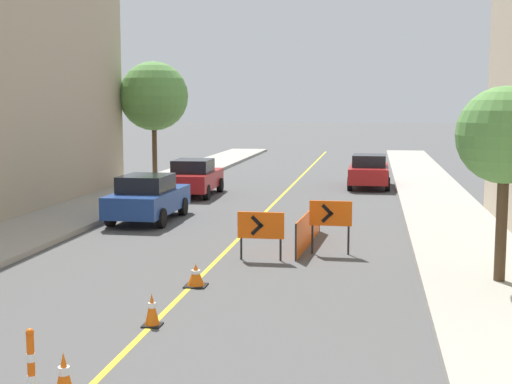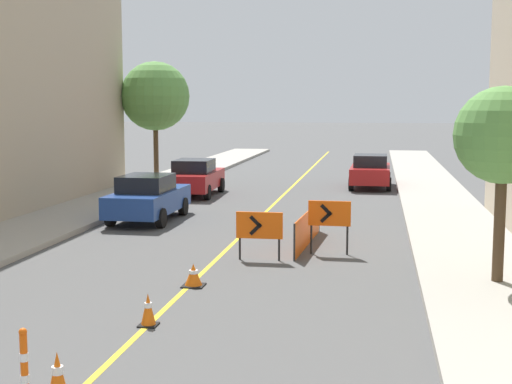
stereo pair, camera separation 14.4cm
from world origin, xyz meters
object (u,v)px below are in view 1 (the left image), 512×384
Objects in this scene: traffic_cone_fourth at (196,275)px; parked_car_curb_mid at (194,177)px; delineator_post_front at (32,380)px; parked_car_curb_near at (148,198)px; parked_car_curb_far at (369,171)px; street_tree_right_near at (505,136)px; traffic_cone_second at (64,378)px; arrow_barricade_primary at (261,227)px; street_tree_left_near at (154,96)px; traffic_cone_third at (152,310)px; arrow_barricade_secondary at (331,216)px.

traffic_cone_fourth is 15.61m from parked_car_curb_mid.
delineator_post_front is 15.42m from parked_car_curb_near.
parked_car_curb_far is (7.37, 11.03, 0.00)m from parked_car_curb_near.
parked_car_curb_mid is 1.04× the size of street_tree_right_near.
arrow_barricade_primary reaches higher than traffic_cone_second.
delineator_post_front is at bearing -82.68° from parked_car_curb_mid.
street_tree_left_near is (-6.32, 25.38, 3.83)m from delineator_post_front.
parked_car_curb_near is (-3.54, 14.55, 0.45)m from traffic_cone_second.
traffic_cone_fourth is 20.22m from street_tree_left_near.
parked_car_curb_mid reaches higher than traffic_cone_fourth.
delineator_post_front is 0.27× the size of parked_car_curb_near.
traffic_cone_second is 1.41× the size of traffic_cone_fourth.
traffic_cone_second is 14.98m from parked_car_curb_near.
traffic_cone_second is at bearing -92.33° from traffic_cone_third.
delineator_post_front is 11.09m from arrow_barricade_secondary.
parked_car_curb_far reaches higher than traffic_cone_second.
arrow_barricade_primary is 7.24m from parked_car_curb_near.
arrow_barricade_secondary is 0.34× the size of street_tree_right_near.
parked_car_curb_near is at bearing 146.68° from arrow_barricade_secondary.
parked_car_curb_near is 1.03× the size of street_tree_right_near.
traffic_cone_third is at bearing 85.05° from delineator_post_front.
street_tree_left_near is at bearing 106.68° from parked_car_curb_near.
parked_car_curb_near is 11.32m from street_tree_left_near.
arrow_barricade_primary reaches higher than traffic_cone_third.
arrow_barricade_primary reaches higher than traffic_cone_fourth.
arrow_barricade_secondary is 0.33× the size of parked_car_curb_mid.
street_tree_left_near is at bearing 115.72° from arrow_barricade_primary.
delineator_post_front is at bearing -105.34° from arrow_barricade_secondary.
street_tree_left_near is (-6.52, 24.87, 3.99)m from traffic_cone_second.
parked_car_curb_near reaches higher than traffic_cone_second.
arrow_barricade_primary is at bearing -48.34° from parked_car_curb_near.
arrow_barricade_secondary is 0.24× the size of street_tree_left_near.
traffic_cone_third is 0.14× the size of parked_car_curb_mid.
traffic_cone_third is at bearing -72.78° from street_tree_left_near.
parked_car_curb_mid is at bearing -50.75° from street_tree_left_near.
parked_car_curb_near is at bearing 144.38° from street_tree_right_near.
arrow_barricade_primary is at bearing 79.25° from traffic_cone_third.
street_tree_left_near is (-2.87, 3.51, 3.53)m from parked_car_curb_mid.
arrow_barricade_primary is 2.00m from arrow_barricade_secondary.
parked_car_curb_near is 0.99× the size of parked_car_curb_mid.
street_tree_left_near reaches higher than traffic_cone_fourth.
street_tree_right_near is at bearing 47.81° from delineator_post_front.
street_tree_right_near reaches higher than parked_car_curb_near.
delineator_post_front is 0.27× the size of parked_car_curb_mid.
street_tree_right_near is at bearing -36.54° from arrow_barricade_secondary.
traffic_cone_fourth is 0.12× the size of parked_car_curb_far.
parked_car_curb_near is 13.27m from parked_car_curb_far.
traffic_cone_fourth is at bearing 88.21° from traffic_cone_third.
arrow_barricade_primary is 13.21m from parked_car_curb_mid.
parked_car_curb_far is at bearing 27.68° from parked_car_curb_mid.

